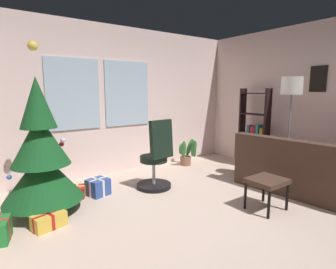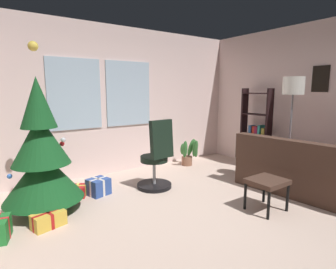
# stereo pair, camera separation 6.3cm
# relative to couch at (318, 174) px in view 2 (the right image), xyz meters

# --- Properties ---
(ground_plane) EXTENTS (5.07, 5.06, 0.10)m
(ground_plane) POSITION_rel_couch_xyz_m (-1.90, 0.24, -0.35)
(ground_plane) COLOR beige
(wall_back_with_windows) EXTENTS (5.07, 0.12, 2.72)m
(wall_back_with_windows) POSITION_rel_couch_xyz_m (-1.92, 2.82, 1.07)
(wall_back_with_windows) COLOR silver
(wall_back_with_windows) RESTS_ON ground_plane
(wall_right_with_frames) EXTENTS (0.12, 5.06, 2.72)m
(wall_right_with_frames) POSITION_rel_couch_xyz_m (0.69, 0.24, 1.06)
(wall_right_with_frames) COLOR silver
(wall_right_with_frames) RESTS_ON ground_plane
(couch) EXTENTS (1.75, 2.06, 0.86)m
(couch) POSITION_rel_couch_xyz_m (0.00, 0.00, 0.00)
(couch) COLOR #442E23
(couch) RESTS_ON ground_plane
(footstool) EXTENTS (0.47, 0.41, 0.42)m
(footstool) POSITION_rel_couch_xyz_m (-1.16, 0.07, 0.07)
(footstool) COLOR #442E23
(footstool) RESTS_ON ground_plane
(holiday_tree) EXTENTS (0.99, 0.99, 2.15)m
(holiday_tree) POSITION_rel_couch_xyz_m (-3.55, 1.74, 0.43)
(holiday_tree) COLOR #4C331E
(holiday_tree) RESTS_ON ground_plane
(gift_box_red) EXTENTS (0.32, 0.32, 0.17)m
(gift_box_red) POSITION_rel_couch_xyz_m (-3.06, 1.97, -0.22)
(gift_box_red) COLOR red
(gift_box_red) RESTS_ON ground_plane
(gift_box_gold) EXTENTS (0.39, 0.28, 0.18)m
(gift_box_gold) POSITION_rel_couch_xyz_m (-3.61, 1.25, -0.21)
(gift_box_gold) COLOR gold
(gift_box_gold) RESTS_ON ground_plane
(gift_box_blue) EXTENTS (0.35, 0.33, 0.26)m
(gift_box_blue) POSITION_rel_couch_xyz_m (-2.77, 1.86, -0.18)
(gift_box_blue) COLOR #2D4C99
(gift_box_blue) RESTS_ON ground_plane
(office_chair) EXTENTS (0.56, 0.56, 1.12)m
(office_chair) POSITION_rel_couch_xyz_m (-1.91, 1.58, 0.14)
(office_chair) COLOR black
(office_chair) RESTS_ON ground_plane
(bookshelf) EXTENTS (0.18, 0.64, 1.60)m
(bookshelf) POSITION_rel_couch_xyz_m (0.42, 1.47, 0.42)
(bookshelf) COLOR black
(bookshelf) RESTS_ON ground_plane
(floor_lamp) EXTENTS (0.33, 0.33, 1.78)m
(floor_lamp) POSITION_rel_couch_xyz_m (-0.01, 0.49, 1.19)
(floor_lamp) COLOR slate
(floor_lamp) RESTS_ON ground_plane
(potted_plant) EXTENTS (0.39, 0.56, 0.58)m
(potted_plant) POSITION_rel_couch_xyz_m (-0.62, 2.33, -0.03)
(potted_plant) COLOR #8A5B45
(potted_plant) RESTS_ON ground_plane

